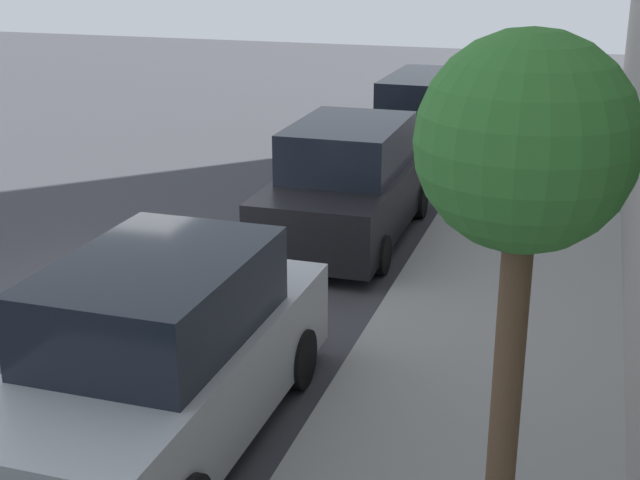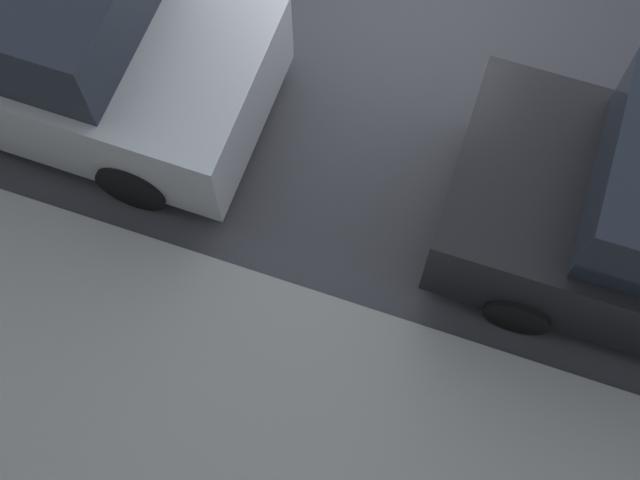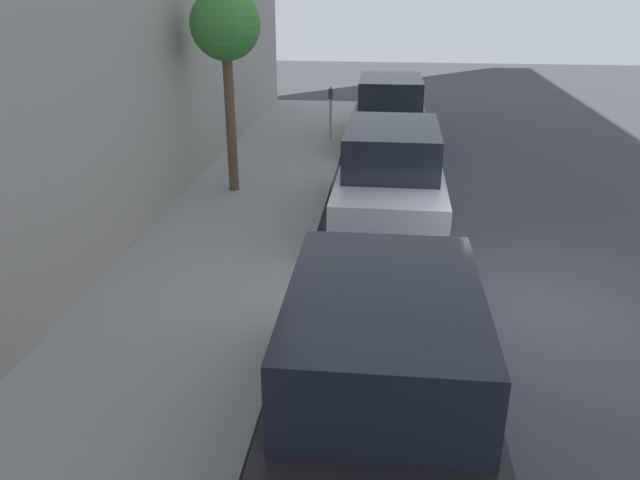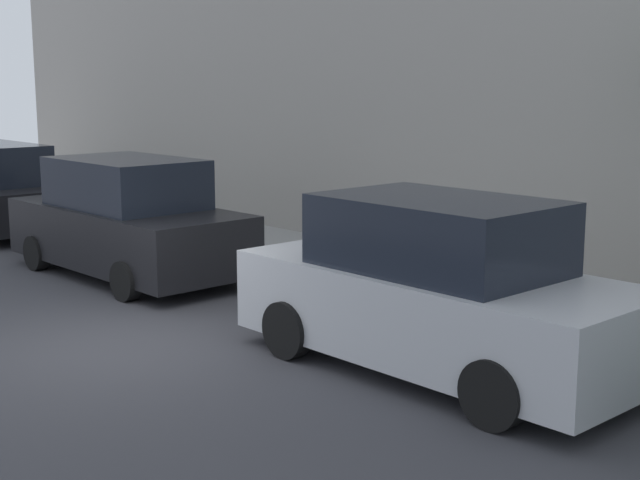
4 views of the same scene
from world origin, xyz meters
TOP-DOWN VIEW (x-y plane):
  - ground_plane at (0.00, 0.00)m, footprint 60.00×60.00m
  - sidewalk at (5.07, 0.00)m, footprint 3.14×32.00m
  - parked_suv_second at (2.17, -3.30)m, footprint 2.08×4.81m

SIDE VIEW (x-z plane):
  - ground_plane at x=0.00m, z-range 0.00..0.00m
  - sidewalk at x=5.07m, z-range 0.00..0.15m
  - parked_suv_second at x=2.17m, z-range -0.06..1.92m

